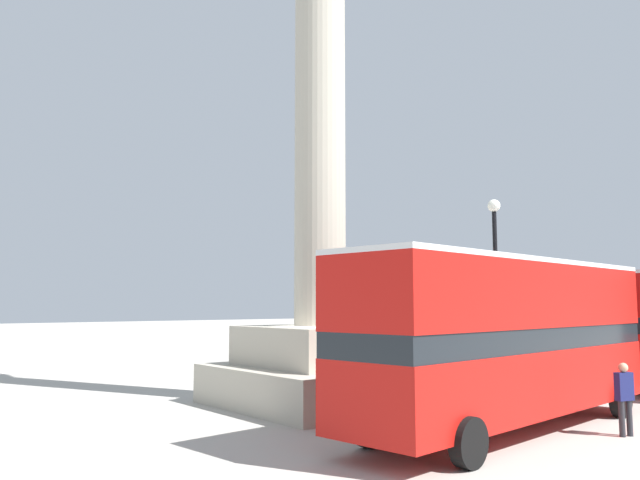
% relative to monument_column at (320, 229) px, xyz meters
% --- Properties ---
extents(ground_plane, '(200.00, 200.00, 0.00)m').
position_rel_monument_column_xyz_m(ground_plane, '(0.00, 0.00, -5.65)').
color(ground_plane, '#ADA89E').
extents(monument_column, '(5.89, 5.89, 20.47)m').
position_rel_monument_column_xyz_m(monument_column, '(0.00, 0.00, 0.00)').
color(monument_column, '#ADA593').
rests_on(monument_column, ground_plane).
extents(bus_b, '(11.48, 3.66, 4.31)m').
position_rel_monument_column_xyz_m(bus_b, '(1.07, -6.31, -3.26)').
color(bus_b, '#B7140F').
rests_on(bus_b, ground_plane).
extents(equestrian_statue, '(3.83, 3.45, 5.85)m').
position_rel_monument_column_xyz_m(equestrian_statue, '(9.01, 5.18, -3.95)').
color(equestrian_statue, '#ADA593').
rests_on(equestrian_statue, ground_plane).
extents(street_lamp, '(0.40, 0.40, 6.52)m').
position_rel_monument_column_xyz_m(street_lamp, '(3.92, -4.00, -2.13)').
color(street_lamp, black).
rests_on(street_lamp, ground_plane).
extents(pedestrian_near_lamp, '(0.49, 0.31, 1.75)m').
position_rel_monument_column_xyz_m(pedestrian_near_lamp, '(2.65, -8.47, -4.65)').
color(pedestrian_near_lamp, '#28282D').
rests_on(pedestrian_near_lamp, ground_plane).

